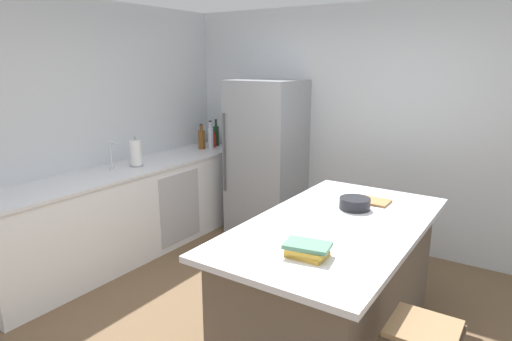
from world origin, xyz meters
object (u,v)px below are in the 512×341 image
mixing_bowl (355,203)px  paper_towel_roll (136,153)px  sink_faucet (112,155)px  kitchen_island (334,281)px  hot_sauce_bottle (214,140)px  wine_bottle (216,135)px  cookbook_stack (307,249)px  whiskey_bottle (202,139)px  soda_bottle (211,137)px  refrigerator (267,158)px  cutting_board (371,201)px

mixing_bowl → paper_towel_roll: bearing=-178.8°
paper_towel_roll → sink_faucet: bearing=-103.2°
kitchen_island → hot_sauce_bottle: bearing=146.4°
wine_bottle → hot_sauce_bottle: bearing=-67.6°
sink_faucet → cookbook_stack: (2.51, -0.65, -0.15)m
mixing_bowl → kitchen_island: bearing=-89.1°
hot_sauce_bottle → cookbook_stack: hot_sauce_bottle is taller
paper_towel_roll → whiskey_bottle: 1.08m
soda_bottle → mixing_bowl: (2.33, -1.11, -0.13)m
refrigerator → whiskey_bottle: (-0.87, -0.13, 0.16)m
whiskey_bottle → cutting_board: bearing=-18.1°
cookbook_stack → cutting_board: 1.18m
paper_towel_roll → mixing_bowl: size_ratio=1.34×
cutting_board → cookbook_stack: bearing=-88.4°
refrigerator → sink_faucet: bearing=-121.4°
hot_sauce_bottle → cookbook_stack: 3.27m
refrigerator → cutting_board: refrigerator is taller
kitchen_island → sink_faucet: (-2.44, 0.05, 0.64)m
whiskey_bottle → cutting_board: size_ratio=1.10×
wine_bottle → cookbook_stack: (2.48, -2.26, -0.12)m
hot_sauce_bottle → cutting_board: size_ratio=0.78×
paper_towel_roll → whiskey_bottle: paper_towel_roll is taller
cookbook_stack → mixing_bowl: 0.95m
refrigerator → cutting_board: bearing=-30.5°
kitchen_island → wine_bottle: size_ratio=5.92×
kitchen_island → mixing_bowl: (-0.01, 0.35, 0.49)m
whiskey_bottle → kitchen_island: bearing=-29.9°
sink_faucet → cookbook_stack: sink_faucet is taller
kitchen_island → cutting_board: (0.04, 0.59, 0.46)m
wine_bottle → soda_bottle: 0.21m
hot_sauce_bottle → whiskey_bottle: 0.19m
sink_faucet → paper_towel_roll: 0.26m
kitchen_island → cookbook_stack: cookbook_stack is taller
whiskey_bottle → mixing_bowl: whiskey_bottle is taller
cookbook_stack → cutting_board: (-0.03, 1.18, -0.03)m
wine_bottle → soda_bottle: bearing=-69.9°
sink_faucet → whiskey_bottle: 1.34m
whiskey_bottle → cookbook_stack: whiskey_bottle is taller
mixing_bowl → cutting_board: (0.05, 0.23, -0.03)m
refrigerator → cookbook_stack: (1.61, -2.12, 0.05)m
kitchen_island → soda_bottle: soda_bottle is taller
refrigerator → hot_sauce_bottle: refrigerator is taller
paper_towel_roll → hot_sauce_bottle: size_ratio=1.43×
cutting_board → whiskey_bottle: bearing=161.9°
paper_towel_roll → hot_sauce_bottle: paper_towel_roll is taller
cookbook_stack → mixing_bowl: bearing=94.9°
refrigerator → hot_sauce_bottle: size_ratio=8.24×
refrigerator → paper_towel_roll: refrigerator is taller
cookbook_stack → mixing_bowl: size_ratio=1.22×
wine_bottle → cookbook_stack: bearing=-42.4°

